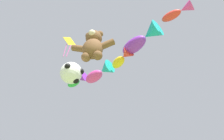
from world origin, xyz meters
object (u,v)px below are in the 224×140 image
object	(u,v)px
fish_kite_violet	(143,39)
diamond_kite	(69,43)
fish_kite_crimson	(179,12)
fish_kite_magenta	(100,73)
fish_kite_goldfin	(122,58)
soccer_ball_kite	(71,73)
teddy_bear_kite	(93,45)
fish_kite_emerald	(78,81)

from	to	relation	value
fish_kite_violet	diamond_kite	distance (m)	4.87
fish_kite_crimson	fish_kite_magenta	bearing A→B (deg)	146.20
fish_kite_goldfin	diamond_kite	bearing A→B (deg)	-171.00
fish_kite_magenta	fish_kite_violet	bearing A→B (deg)	-34.64
fish_kite_crimson	fish_kite_violet	xyz separation A→B (m)	(-1.95, 1.24, -0.08)
soccer_ball_kite	fish_kite_magenta	bearing A→B (deg)	83.98
fish_kite_goldfin	diamond_kite	xyz separation A→B (m)	(-3.31, -0.52, 1.69)
teddy_bear_kite	fish_kite_goldfin	size ratio (longest dim) A/B	1.37
soccer_ball_kite	fish_kite_emerald	distance (m)	5.77
fish_kite_goldfin	fish_kite_emerald	distance (m)	3.80
teddy_bear_kite	diamond_kite	size ratio (longest dim) A/B	0.91
soccer_ball_kite	fish_kite_crimson	xyz separation A→B (m)	(5.13, -0.02, 3.54)
soccer_ball_kite	fish_kite_emerald	size ratio (longest dim) A/B	0.62
fish_kite_magenta	diamond_kite	size ratio (longest dim) A/B	0.93
soccer_ball_kite	fish_kite_crimson	bearing A→B (deg)	-0.24
fish_kite_emerald	diamond_kite	xyz separation A→B (m)	(-0.03, -2.35, 1.10)
teddy_bear_kite	fish_kite_emerald	distance (m)	5.26
fish_kite_crimson	fish_kite_magenta	size ratio (longest dim) A/B	0.79
fish_kite_violet	fish_kite_magenta	distance (m)	3.46
diamond_kite	fish_kite_emerald	bearing A→B (deg)	89.23
fish_kite_violet	fish_kite_goldfin	distance (m)	1.64
diamond_kite	fish_kite_goldfin	bearing A→B (deg)	9.00
soccer_ball_kite	fish_kite_goldfin	bearing A→B (deg)	49.52
fish_kite_emerald	fish_kite_violet	bearing A→B (deg)	-31.67
soccer_ball_kite	diamond_kite	xyz separation A→B (m)	(-1.42, 1.69, 4.98)
fish_kite_magenta	diamond_kite	xyz separation A→B (m)	(-1.76, -1.50, 1.58)
fish_kite_violet	fish_kite_emerald	size ratio (longest dim) A/B	1.57
soccer_ball_kite	fish_kite_violet	bearing A→B (deg)	20.98
fish_kite_emerald	diamond_kite	distance (m)	2.59
fish_kite_goldfin	fish_kite_emerald	bearing A→B (deg)	150.94
fish_kite_goldfin	fish_kite_emerald	world-z (taller)	fish_kite_emerald
teddy_bear_kite	soccer_ball_kite	xyz separation A→B (m)	(-0.84, 0.13, -1.57)
fish_kite_goldfin	fish_kite_emerald	size ratio (longest dim) A/B	0.93
teddy_bear_kite	fish_kite_violet	distance (m)	3.30
fish_kite_violet	fish_kite_magenta	xyz separation A→B (m)	(-2.85, 1.97, -0.06)
soccer_ball_kite	fish_kite_goldfin	distance (m)	4.39
fish_kite_goldfin	fish_kite_magenta	bearing A→B (deg)	148.05
fish_kite_violet	fish_kite_magenta	bearing A→B (deg)	145.36
teddy_bear_kite	fish_kite_violet	size ratio (longest dim) A/B	0.82
teddy_bear_kite	fish_kite_goldfin	xyz separation A→B (m)	(1.05, 2.35, 1.71)
soccer_ball_kite	fish_kite_goldfin	size ratio (longest dim) A/B	0.66
fish_kite_goldfin	fish_kite_emerald	xyz separation A→B (m)	(-3.28, 1.82, 0.59)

